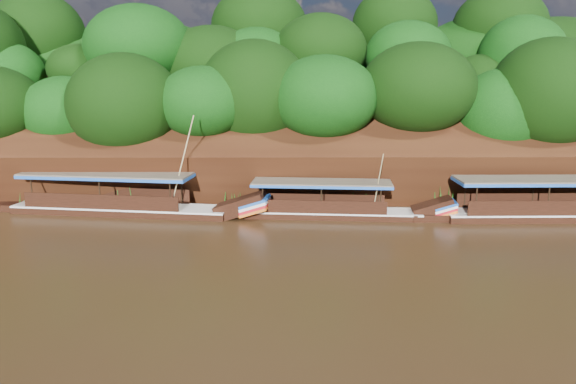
{
  "coord_description": "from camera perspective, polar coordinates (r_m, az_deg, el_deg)",
  "views": [
    {
      "loc": [
        -3.27,
        -28.13,
        9.13
      ],
      "look_at": [
        -3.03,
        7.0,
        1.65
      ],
      "focal_mm": 35.0,
      "sensor_mm": 36.0,
      "label": 1
    }
  ],
  "objects": [
    {
      "name": "riverbank",
      "position": [
        51.47,
        3.25,
        3.91
      ],
      "size": [
        120.0,
        30.06,
        19.4
      ],
      "color": "black",
      "rests_on": "ground"
    },
    {
      "name": "boat_0",
      "position": [
        39.81,
        26.36,
        -1.64
      ],
      "size": [
        16.22,
        2.96,
        6.28
      ],
      "rotation": [
        0.0,
        0.0,
        0.01
      ],
      "color": "black",
      "rests_on": "ground"
    },
    {
      "name": "ground",
      "position": [
        29.75,
        5.96,
        -5.92
      ],
      "size": [
        160.0,
        160.0,
        0.0
      ],
      "primitive_type": "plane",
      "color": "black",
      "rests_on": "ground"
    },
    {
      "name": "reeds",
      "position": [
        38.53,
        0.87,
        -0.38
      ],
      "size": [
        48.95,
        2.09,
        2.03
      ],
      "color": "#225816",
      "rests_on": "ground"
    },
    {
      "name": "boat_1",
      "position": [
        36.33,
        5.61,
        -1.74
      ],
      "size": [
        13.57,
        3.23,
        4.75
      ],
      "rotation": [
        0.0,
        0.0,
        -0.09
      ],
      "color": "black",
      "rests_on": "ground"
    },
    {
      "name": "boat_2",
      "position": [
        38.36,
        -15.39,
        -1.26
      ],
      "size": [
        17.26,
        4.74,
        7.02
      ],
      "rotation": [
        0.0,
        0.0,
        -0.15
      ],
      "color": "black",
      "rests_on": "ground"
    }
  ]
}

